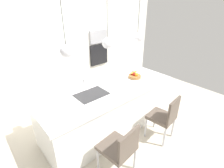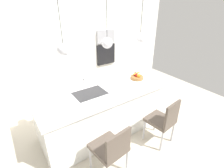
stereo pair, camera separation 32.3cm
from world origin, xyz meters
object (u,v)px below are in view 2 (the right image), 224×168
Objects in this scene: fruit_bowl at (137,77)px; microwave at (106,36)px; chair_near at (111,148)px; chair_middle at (164,120)px; oven at (106,54)px.

microwave reaches higher than fruit_bowl.
chair_near is at bearing -144.40° from fruit_bowl.
oven is at bearing 80.60° from chair_middle.
oven is (0.25, 1.59, 0.06)m from fruit_bowl.
fruit_bowl is 0.29× the size of chair_middle.
oven reaches higher than fruit_bowl.
chair_middle is at bearing -99.40° from microwave.
microwave is (0.25, 1.59, 0.56)m from fruit_bowl.
microwave is at bearing 58.58° from chair_near.
oven is 0.64× the size of chair_near.
chair_near is 1.12m from chair_middle.
microwave is 0.50m from oven.
fruit_bowl is at bearing -98.95° from oven.
microwave is at bearing 80.60° from chair_middle.
oven is 2.59m from chair_middle.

